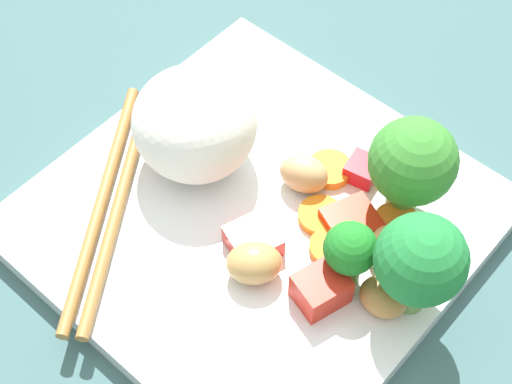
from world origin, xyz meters
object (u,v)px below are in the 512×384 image
at_px(broccoli_floret_2, 355,246).
at_px(carrot_slice_0, 330,169).
at_px(chopstick_pair, 110,202).
at_px(square_plate, 256,218).
at_px(rice_mound, 194,124).

xyz_separation_m(broccoli_floret_2, carrot_slice_0, (-0.06, 0.06, -0.03)).
height_order(broccoli_floret_2, chopstick_pair, broccoli_floret_2).
relative_size(square_plate, broccoli_floret_2, 5.19).
xyz_separation_m(rice_mound, chopstick_pair, (-0.02, -0.07, -0.03)).
bearing_deg(square_plate, carrot_slice_0, 74.39).
bearing_deg(broccoli_floret_2, chopstick_pair, -156.66).
xyz_separation_m(square_plate, carrot_slice_0, (0.02, 0.06, 0.01)).
xyz_separation_m(square_plate, rice_mound, (-0.06, 0.01, 0.05)).
distance_m(square_plate, broccoli_floret_2, 0.09).
xyz_separation_m(rice_mound, carrot_slice_0, (0.08, 0.05, -0.03)).
xyz_separation_m(square_plate, broccoli_floret_2, (0.08, 0.00, 0.04)).
relative_size(square_plate, chopstick_pair, 1.53).
xyz_separation_m(square_plate, chopstick_pair, (-0.08, -0.06, 0.01)).
distance_m(square_plate, rice_mound, 0.08).
xyz_separation_m(carrot_slice_0, chopstick_pair, (-0.10, -0.12, 0.00)).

